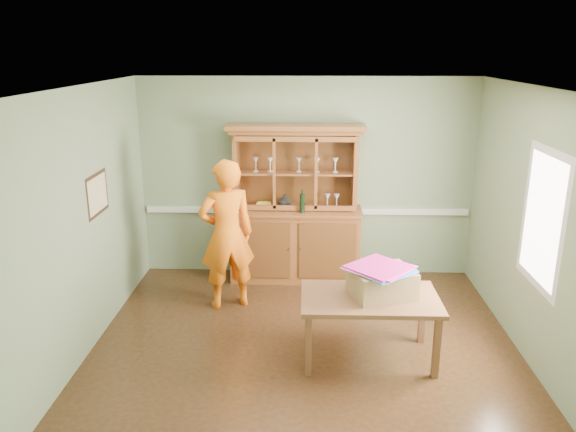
{
  "coord_description": "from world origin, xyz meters",
  "views": [
    {
      "loc": [
        0.01,
        -5.43,
        3.06
      ],
      "look_at": [
        -0.2,
        0.4,
        1.3
      ],
      "focal_mm": 35.0,
      "sensor_mm": 36.0,
      "label": 1
    }
  ],
  "objects_px": {
    "china_hutch": "(295,226)",
    "dining_table": "(370,304)",
    "cardboard_box": "(382,283)",
    "person": "(227,235)"
  },
  "relations": [
    {
      "from": "china_hutch",
      "to": "dining_table",
      "type": "xyz_separation_m",
      "value": [
        0.79,
        -2.07,
        -0.14
      ]
    },
    {
      "from": "china_hutch",
      "to": "cardboard_box",
      "type": "bearing_deg",
      "value": -66.0
    },
    {
      "from": "dining_table",
      "to": "person",
      "type": "xyz_separation_m",
      "value": [
        -1.59,
        1.17,
        0.31
      ]
    },
    {
      "from": "china_hutch",
      "to": "person",
      "type": "bearing_deg",
      "value": -131.47
    },
    {
      "from": "dining_table",
      "to": "person",
      "type": "height_order",
      "value": "person"
    },
    {
      "from": "cardboard_box",
      "to": "person",
      "type": "relative_size",
      "value": 0.32
    },
    {
      "from": "china_hutch",
      "to": "dining_table",
      "type": "height_order",
      "value": "china_hutch"
    },
    {
      "from": "china_hutch",
      "to": "cardboard_box",
      "type": "xyz_separation_m",
      "value": [
        0.91,
        -2.04,
        0.08
      ]
    },
    {
      "from": "china_hutch",
      "to": "dining_table",
      "type": "relative_size",
      "value": 1.54
    },
    {
      "from": "dining_table",
      "to": "cardboard_box",
      "type": "height_order",
      "value": "cardboard_box"
    }
  ]
}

